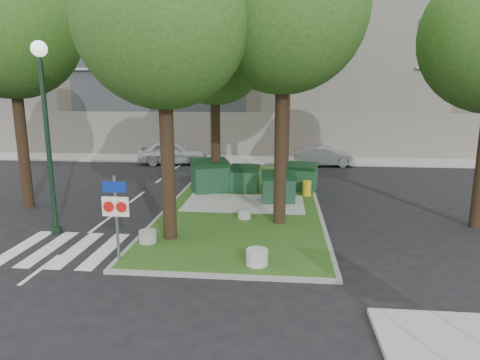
# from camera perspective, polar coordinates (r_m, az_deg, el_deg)

# --- Properties ---
(ground) EXTENTS (120.00, 120.00, 0.00)m
(ground) POSITION_cam_1_polar(r_m,az_deg,el_deg) (11.65, -5.10, -12.64)
(ground) COLOR black
(ground) RESTS_ON ground
(median_island) EXTENTS (6.00, 16.00, 0.12)m
(median_island) POSITION_cam_1_polar(r_m,az_deg,el_deg) (19.06, 0.81, -2.47)
(median_island) COLOR #254614
(median_island) RESTS_ON ground
(median_kerb) EXTENTS (6.30, 16.30, 0.10)m
(median_kerb) POSITION_cam_1_polar(r_m,az_deg,el_deg) (19.07, 0.81, -2.50)
(median_kerb) COLOR gray
(median_kerb) RESTS_ON ground
(building_sidewalk) EXTENTS (42.00, 3.00, 0.12)m
(building_sidewalk) POSITION_cam_1_polar(r_m,az_deg,el_deg) (29.35, 1.57, 2.72)
(building_sidewalk) COLOR #999993
(building_sidewalk) RESTS_ON ground
(zebra_crossing) EXTENTS (5.00, 3.00, 0.01)m
(zebra_crossing) POSITION_cam_1_polar(r_m,az_deg,el_deg) (14.09, -19.28, -8.79)
(zebra_crossing) COLOR silver
(zebra_crossing) RESTS_ON ground
(apartment_building) EXTENTS (41.00, 12.00, 16.00)m
(apartment_building) POSITION_cam_1_polar(r_m,az_deg,el_deg) (36.57, 2.52, 17.05)
(apartment_building) COLOR tan
(apartment_building) RESTS_ON ground
(tree_median_near_left) EXTENTS (5.20, 5.20, 10.53)m
(tree_median_near_left) POSITION_cam_1_polar(r_m,az_deg,el_deg) (13.61, -9.90, 22.32)
(tree_median_near_left) COLOR black
(tree_median_near_left) RESTS_ON ground
(tree_median_mid) EXTENTS (4.80, 4.80, 9.99)m
(tree_median_mid) POSITION_cam_1_polar(r_m,az_deg,el_deg) (19.77, -3.15, 18.25)
(tree_median_mid) COLOR black
(tree_median_mid) RESTS_ON ground
(tree_median_far) EXTENTS (5.80, 5.80, 11.93)m
(tree_median_far) POSITION_cam_1_polar(r_m,az_deg,el_deg) (22.70, 6.62, 20.81)
(tree_median_far) COLOR black
(tree_median_far) RESTS_ON ground
(tree_street_left) EXTENTS (5.40, 5.40, 11.00)m
(tree_street_left) POSITION_cam_1_polar(r_m,az_deg,el_deg) (19.68, -28.17, 18.90)
(tree_street_left) COLOR black
(tree_street_left) RESTS_ON ground
(dumpster_a) EXTENTS (1.98, 1.73, 1.54)m
(dumpster_a) POSITION_cam_1_polar(r_m,az_deg,el_deg) (20.00, -4.02, 0.54)
(dumpster_a) COLOR #0E341E
(dumpster_a) RESTS_ON median_island
(dumpster_b) EXTENTS (1.40, 1.04, 1.23)m
(dumpster_b) POSITION_cam_1_polar(r_m,az_deg,el_deg) (20.08, 0.62, 0.19)
(dumpster_b) COLOR #134423
(dumpster_b) RESTS_ON median_island
(dumpster_c) EXTENTS (1.50, 1.11, 1.32)m
(dumpster_c) POSITION_cam_1_polar(r_m,az_deg,el_deg) (18.22, 5.14, -0.97)
(dumpster_c) COLOR #0E301D
(dumpster_c) RESTS_ON median_island
(dumpster_d) EXTENTS (1.61, 1.31, 1.31)m
(dumpster_d) POSITION_cam_1_polar(r_m,az_deg,el_deg) (20.47, 8.20, 0.40)
(dumpster_d) COLOR #133F22
(dumpster_d) RESTS_ON median_island
(bollard_left) EXTENTS (0.55, 0.55, 0.39)m
(bollard_left) POSITION_cam_1_polar(r_m,az_deg,el_deg) (13.85, -12.21, -7.37)
(bollard_left) COLOR gray
(bollard_left) RESTS_ON median_island
(bollard_right) EXTENTS (0.60, 0.60, 0.43)m
(bollard_right) POSITION_cam_1_polar(r_m,az_deg,el_deg) (11.93, 2.28, -10.23)
(bollard_right) COLOR #ABABA5
(bollard_right) RESTS_ON median_island
(bollard_mid) EXTENTS (0.50, 0.50, 0.36)m
(bollard_mid) POSITION_cam_1_polar(r_m,az_deg,el_deg) (15.97, 0.56, -4.50)
(bollard_mid) COLOR gray
(bollard_mid) RESTS_ON median_island
(litter_bin) EXTENTS (0.39, 0.39, 0.69)m
(litter_bin) POSITION_cam_1_polar(r_m,az_deg,el_deg) (19.49, 8.89, -1.08)
(litter_bin) COLOR gold
(litter_bin) RESTS_ON median_island
(street_lamp) EXTENTS (0.51, 0.51, 6.34)m
(street_lamp) POSITION_cam_1_polar(r_m,az_deg,el_deg) (15.41, -24.51, 7.78)
(street_lamp) COLOR black
(street_lamp) RESTS_ON ground
(traffic_sign_pole) EXTENTS (0.76, 0.08, 2.54)m
(traffic_sign_pole) POSITION_cam_1_polar(r_m,az_deg,el_deg) (12.34, -16.21, -3.60)
(traffic_sign_pole) COLOR slate
(traffic_sign_pole) RESTS_ON ground
(car_white) EXTENTS (4.61, 2.33, 1.51)m
(car_white) POSITION_cam_1_polar(r_m,az_deg,el_deg) (28.24, -8.92, 3.62)
(car_white) COLOR silver
(car_white) RESTS_ON ground
(car_silver) EXTENTS (3.84, 1.42, 1.25)m
(car_silver) POSITION_cam_1_polar(r_m,az_deg,el_deg) (27.76, 11.16, 3.13)
(car_silver) COLOR #93979A
(car_silver) RESTS_ON ground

